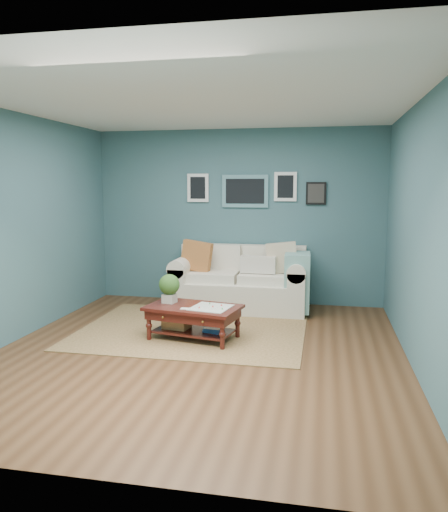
# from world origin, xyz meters

# --- Properties ---
(room_shell) EXTENTS (5.00, 5.02, 2.70)m
(room_shell) POSITION_xyz_m (0.01, 0.06, 1.36)
(room_shell) COLOR brown
(room_shell) RESTS_ON ground
(area_rug) EXTENTS (2.83, 2.27, 0.01)m
(area_rug) POSITION_xyz_m (-0.28, 0.79, 0.01)
(area_rug) COLOR brown
(area_rug) RESTS_ON ground
(loveseat) EXTENTS (2.02, 0.92, 1.04)m
(loveseat) POSITION_xyz_m (0.21, 2.03, 0.42)
(loveseat) COLOR beige
(loveseat) RESTS_ON ground
(coffee_table) EXTENTS (1.19, 0.83, 0.76)m
(coffee_table) POSITION_xyz_m (-0.23, 0.45, 0.34)
(coffee_table) COLOR #370D0D
(coffee_table) RESTS_ON ground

